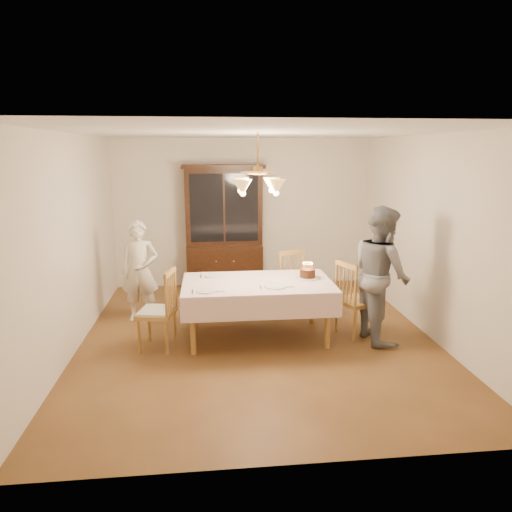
{
  "coord_description": "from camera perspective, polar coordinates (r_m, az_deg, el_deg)",
  "views": [
    {
      "loc": [
        -0.6,
        -5.55,
        2.39
      ],
      "look_at": [
        0.0,
        0.2,
        1.05
      ],
      "focal_mm": 32.0,
      "sensor_mm": 36.0,
      "label": 1
    }
  ],
  "objects": [
    {
      "name": "china_hutch",
      "position": [
        7.92,
        -4.0,
        3.22
      ],
      "size": [
        1.38,
        0.54,
        2.16
      ],
      "color": "black",
      "rests_on": "ground"
    },
    {
      "name": "elderly_woman",
      "position": [
        6.66,
        -14.31,
        -1.86
      ],
      "size": [
        0.56,
        0.39,
        1.44
      ],
      "primitive_type": "imported",
      "rotation": [
        0.0,
        0.0,
        -0.09
      ],
      "color": "silver",
      "rests_on": "ground"
    },
    {
      "name": "place_setting_far_left",
      "position": [
        6.1,
        -5.26,
        -2.44
      ],
      "size": [
        0.38,
        0.23,
        0.02
      ],
      "color": "white",
      "rests_on": "dining_table"
    },
    {
      "name": "chandelier",
      "position": [
        5.6,
        0.21,
        8.82
      ],
      "size": [
        0.62,
        0.62,
        0.73
      ],
      "color": "#BF8C3F",
      "rests_on": "ground"
    },
    {
      "name": "birthday_cake",
      "position": [
        6.01,
        6.45,
        -2.23
      ],
      "size": [
        0.3,
        0.3,
        0.21
      ],
      "color": "white",
      "rests_on": "dining_table"
    },
    {
      "name": "place_setting_near_left",
      "position": [
        5.46,
        -6.05,
        -4.33
      ],
      "size": [
        0.39,
        0.24,
        0.02
      ],
      "color": "white",
      "rests_on": "dining_table"
    },
    {
      "name": "chair_left_end",
      "position": [
        5.74,
        -12.25,
        -6.96
      ],
      "size": [
        0.5,
        0.52,
        1.0
      ],
      "color": "olive",
      "rests_on": "ground"
    },
    {
      "name": "adult_in_grey",
      "position": [
        5.99,
        15.35,
        -2.17
      ],
      "size": [
        0.73,
        0.9,
        1.73
      ],
      "primitive_type": "imported",
      "rotation": [
        0.0,
        0.0,
        1.67
      ],
      "color": "slate",
      "rests_on": "ground"
    },
    {
      "name": "ground",
      "position": [
        6.07,
        0.2,
        -10.13
      ],
      "size": [
        5.0,
        5.0,
        0.0
      ],
      "primitive_type": "plane",
      "color": "brown",
      "rests_on": "ground"
    },
    {
      "name": "room_shell",
      "position": [
        5.64,
        0.21,
        4.81
      ],
      "size": [
        5.0,
        5.0,
        5.0
      ],
      "color": "white",
      "rests_on": "ground"
    },
    {
      "name": "chair_far_side",
      "position": [
        6.8,
        3.72,
        -3.61
      ],
      "size": [
        0.56,
        0.55,
        1.0
      ],
      "color": "olive",
      "rests_on": "ground"
    },
    {
      "name": "dining_table",
      "position": [
        5.84,
        0.2,
        -3.95
      ],
      "size": [
        1.9,
        1.1,
        0.76
      ],
      "color": "olive",
      "rests_on": "ground"
    },
    {
      "name": "chair_right_end",
      "position": [
        6.17,
        12.28,
        -5.66
      ],
      "size": [
        0.56,
        0.57,
        1.0
      ],
      "color": "olive",
      "rests_on": "ground"
    },
    {
      "name": "place_setting_near_right",
      "position": [
        5.62,
        2.53,
        -3.77
      ],
      "size": [
        0.42,
        0.27,
        0.02
      ],
      "color": "white",
      "rests_on": "dining_table"
    }
  ]
}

